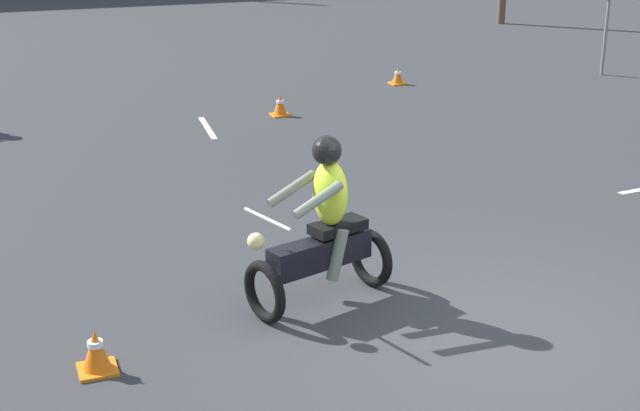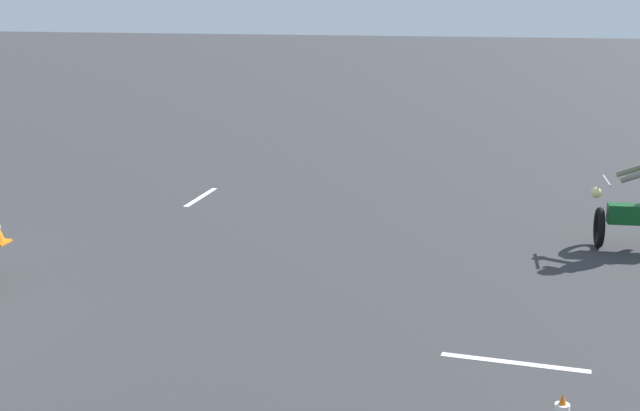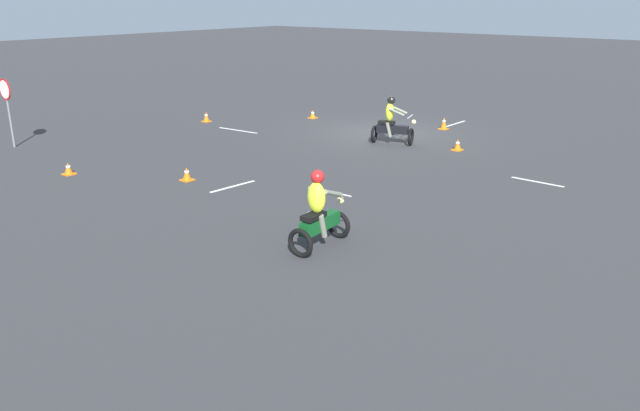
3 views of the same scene
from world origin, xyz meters
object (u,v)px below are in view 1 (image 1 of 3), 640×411
at_px(traffic_cone_near_left, 96,352).
at_px(traffic_cone_far_right, 398,76).
at_px(motorcycle_rider_foreground, 323,232).
at_px(traffic_cone_far_center, 280,106).

xyz_separation_m(traffic_cone_near_left, traffic_cone_far_right, (7.41, 9.65, -0.02)).
relative_size(motorcycle_rider_foreground, traffic_cone_far_center, 4.48).
bearing_deg(traffic_cone_far_right, traffic_cone_far_center, -151.26).
height_order(traffic_cone_near_left, traffic_cone_far_center, traffic_cone_near_left).
bearing_deg(traffic_cone_far_right, motorcycle_rider_foreground, -119.70).
relative_size(traffic_cone_near_left, traffic_cone_far_right, 1.10).
distance_m(motorcycle_rider_foreground, traffic_cone_far_center, 7.65).
bearing_deg(traffic_cone_near_left, motorcycle_rider_foreground, 14.31).
distance_m(traffic_cone_near_left, traffic_cone_far_center, 9.00).
relative_size(motorcycle_rider_foreground, traffic_cone_far_right, 4.85).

